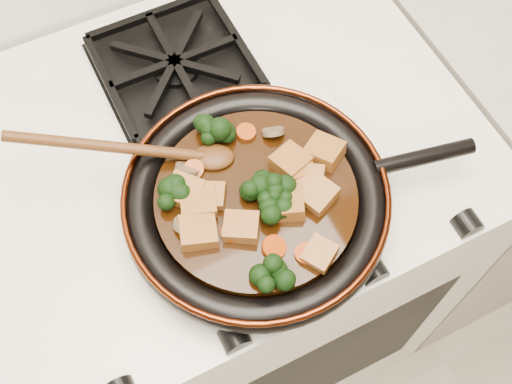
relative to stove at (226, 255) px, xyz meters
name	(u,v)px	position (x,y,z in m)	size (l,w,h in m)	color
stove	(226,255)	(0.00, 0.00, 0.00)	(0.76, 0.60, 0.90)	white
burner_grate_front	(256,212)	(0.00, -0.14, 0.46)	(0.23, 0.23, 0.03)	black
burner_grate_back	(175,66)	(0.00, 0.14, 0.46)	(0.23, 0.23, 0.03)	black
skillet	(257,201)	(0.00, -0.14, 0.49)	(0.48, 0.35, 0.05)	black
braising_sauce	(256,199)	(0.00, -0.14, 0.50)	(0.27, 0.27, 0.02)	black
tofu_cube_0	(324,152)	(0.11, -0.12, 0.52)	(0.04, 0.04, 0.02)	brown
tofu_cube_1	(320,254)	(0.03, -0.25, 0.52)	(0.03, 0.04, 0.02)	brown
tofu_cube_2	(185,192)	(-0.08, -0.10, 0.52)	(0.04, 0.04, 0.02)	brown
tofu_cube_3	(198,232)	(-0.09, -0.16, 0.52)	(0.04, 0.05, 0.02)	brown
tofu_cube_4	(288,204)	(0.03, -0.17, 0.52)	(0.04, 0.04, 0.02)	brown
tofu_cube_5	(291,163)	(0.06, -0.12, 0.52)	(0.04, 0.04, 0.02)	brown
tofu_cube_6	(309,181)	(0.07, -0.15, 0.52)	(0.04, 0.04, 0.02)	brown
tofu_cube_7	(199,202)	(-0.07, -0.12, 0.52)	(0.04, 0.04, 0.02)	brown
tofu_cube_8	(298,169)	(0.07, -0.13, 0.52)	(0.04, 0.04, 0.02)	brown
tofu_cube_9	(212,196)	(-0.05, -0.12, 0.52)	(0.03, 0.03, 0.02)	brown
tofu_cube_10	(317,194)	(0.07, -0.17, 0.52)	(0.04, 0.04, 0.02)	brown
tofu_cube_11	(242,227)	(-0.04, -0.17, 0.52)	(0.04, 0.04, 0.02)	brown
broccoli_floret_0	(171,195)	(-0.10, -0.09, 0.52)	(0.06, 0.06, 0.05)	black
broccoli_floret_1	(254,184)	(0.00, -0.13, 0.52)	(0.06, 0.06, 0.05)	black
broccoli_floret_2	(270,275)	(-0.03, -0.25, 0.52)	(0.06, 0.06, 0.05)	black
broccoli_floret_3	(211,130)	(-0.01, -0.03, 0.52)	(0.06, 0.06, 0.06)	black
broccoli_floret_4	(273,209)	(0.01, -0.17, 0.52)	(0.06, 0.06, 0.05)	black
broccoli_floret_5	(218,131)	(0.00, -0.03, 0.52)	(0.06, 0.06, 0.05)	black
broccoli_floret_6	(284,191)	(0.03, -0.15, 0.52)	(0.06, 0.06, 0.06)	black
carrot_coin_0	(194,169)	(-0.06, -0.07, 0.51)	(0.03, 0.03, 0.01)	#A33304
carrot_coin_1	(246,132)	(0.03, -0.05, 0.51)	(0.03, 0.03, 0.01)	#A33304
carrot_coin_2	(232,232)	(-0.05, -0.17, 0.51)	(0.03, 0.03, 0.01)	#A33304
carrot_coin_3	(274,247)	(-0.01, -0.21, 0.51)	(0.03, 0.03, 0.01)	#A33304
carrot_coin_4	(306,253)	(0.02, -0.24, 0.51)	(0.03, 0.03, 0.01)	#A33304
mushroom_slice_0	(185,174)	(-0.07, -0.07, 0.52)	(0.03, 0.03, 0.01)	brown
mushroom_slice_1	(187,169)	(-0.06, -0.07, 0.52)	(0.03, 0.03, 0.01)	brown
mushroom_slice_2	(273,132)	(0.06, -0.06, 0.52)	(0.03, 0.03, 0.01)	brown
mushroom_slice_3	(187,225)	(-0.10, -0.14, 0.52)	(0.04, 0.04, 0.01)	brown
wooden_spoon	(153,151)	(-0.10, -0.03, 0.53)	(0.16, 0.10, 0.27)	#4C2A10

